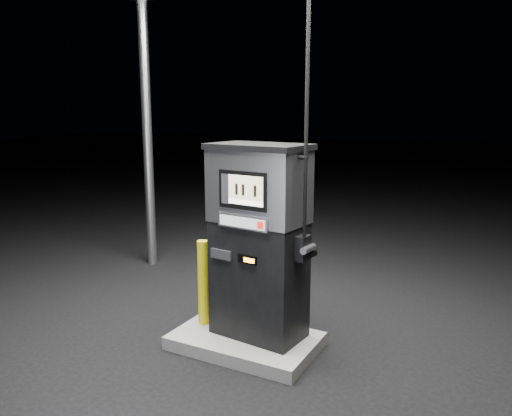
% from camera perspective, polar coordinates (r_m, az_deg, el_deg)
% --- Properties ---
extents(ground, '(80.00, 80.00, 0.00)m').
position_cam_1_polar(ground, '(5.91, -1.21, -15.60)').
color(ground, black).
rests_on(ground, ground).
extents(pump_island, '(1.60, 1.00, 0.15)m').
position_cam_1_polar(pump_island, '(5.87, -1.21, -14.94)').
color(pump_island, slate).
rests_on(pump_island, ground).
extents(fuel_dispenser, '(1.22, 0.75, 4.47)m').
position_cam_1_polar(fuel_dispenser, '(5.48, 0.37, -3.65)').
color(fuel_dispenser, black).
rests_on(fuel_dispenser, pump_island).
extents(bollard_left, '(0.18, 0.18, 1.02)m').
position_cam_1_polar(bollard_left, '(5.97, -6.02, -8.47)').
color(bollard_left, '#D4C50B').
rests_on(bollard_left, pump_island).
extents(bollard_right, '(0.14, 0.14, 0.82)m').
position_cam_1_polar(bollard_right, '(5.60, 4.69, -10.91)').
color(bollard_right, '#D4C50B').
rests_on(bollard_right, pump_island).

